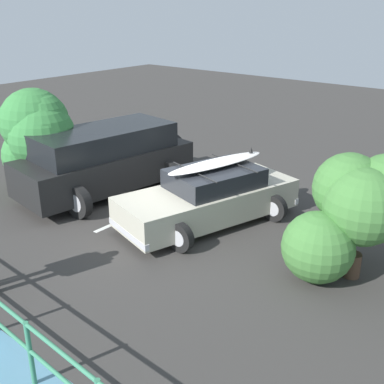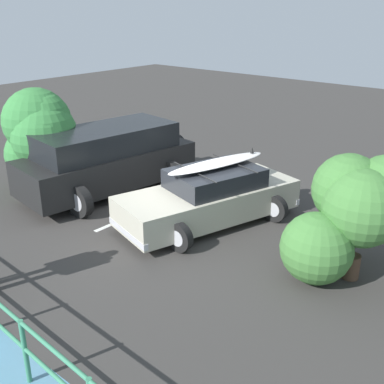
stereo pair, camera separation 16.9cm
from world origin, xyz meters
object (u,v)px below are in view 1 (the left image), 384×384
object	(u,v)px
suv_car	(106,160)
bush_near_left	(359,207)
bush_near_right	(38,134)
sedan_car	(210,197)

from	to	relation	value
suv_car	bush_near_left	size ratio (longest dim) A/B	1.90
bush_near_right	suv_car	bearing A→B (deg)	-147.41
sedan_car	bush_near_left	xyz separation A→B (m)	(-3.51, 0.01, 0.70)
suv_car	bush_near_left	world-z (taller)	bush_near_left
bush_near_left	sedan_car	bearing A→B (deg)	-0.24
sedan_car	suv_car	world-z (taller)	suv_car
sedan_car	suv_car	bearing A→B (deg)	4.32
bush_near_right	sedan_car	bearing A→B (deg)	-165.74
suv_car	bush_near_right	xyz separation A→B (m)	(1.54, 0.99, 0.65)
sedan_car	bush_near_right	bearing A→B (deg)	14.26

